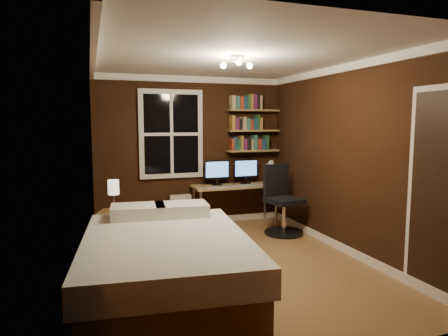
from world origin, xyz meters
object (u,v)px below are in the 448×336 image
object	(u,v)px
bedside_lamp	(114,196)
monitor_right	(246,172)
radiator	(180,211)
desk_lamp	(269,171)
desk	(235,188)
nightstand	(115,229)
office_chair	(282,207)
monitor_left	(217,173)
bed	(166,262)

from	to	relation	value
bedside_lamp	monitor_right	size ratio (longest dim) A/B	0.99
radiator	desk_lamp	distance (m)	1.65
bedside_lamp	desk_lamp	bearing A→B (deg)	11.75
monitor_right	desk	bearing A→B (deg)	-161.83
nightstand	bedside_lamp	world-z (taller)	bedside_lamp
bedside_lamp	nightstand	bearing A→B (deg)	0.00
nightstand	office_chair	bearing A→B (deg)	14.71
nightstand	radiator	xyz separation A→B (m)	(1.12, 0.84, 0.01)
monitor_left	bedside_lamp	bearing A→B (deg)	-157.22
nightstand	bedside_lamp	size ratio (longest dim) A/B	1.19
monitor_right	office_chair	distance (m)	0.99
radiator	monitor_left	world-z (taller)	monitor_left
radiator	desk	xyz separation A→B (m)	(0.91, -0.19, 0.36)
bedside_lamp	office_chair	distance (m)	2.56
monitor_left	monitor_right	bearing A→B (deg)	0.00
radiator	office_chair	xyz separation A→B (m)	(1.42, -0.94, 0.15)
desk_lamp	office_chair	world-z (taller)	desk_lamp
bedside_lamp	office_chair	size ratio (longest dim) A/B	0.40
radiator	desk	world-z (taller)	desk
desk	monitor_right	world-z (taller)	monitor_right
monitor_right	bed	bearing A→B (deg)	-127.15
radiator	monitor_right	distance (m)	1.30
monitor_right	nightstand	bearing A→B (deg)	-162.11
bedside_lamp	office_chair	world-z (taller)	office_chair
nightstand	office_chair	size ratio (longest dim) A/B	0.48
nightstand	desk_lamp	bearing A→B (deg)	28.58
bedside_lamp	desk	world-z (taller)	bedside_lamp
nightstand	monitor_right	size ratio (longest dim) A/B	1.18
desk	desk_lamp	xyz separation A→B (m)	(0.58, -0.11, 0.28)
monitor_left	office_chair	distance (m)	1.25
desk_lamp	monitor_left	bearing A→B (deg)	168.31
monitor_right	office_chair	bearing A→B (deg)	-70.51
desk_lamp	desk	bearing A→B (deg)	169.31
radiator	monitor_right	world-z (taller)	monitor_right
nightstand	office_chair	world-z (taller)	office_chair
desk	office_chair	size ratio (longest dim) A/B	1.34
desk	monitor_right	bearing A→B (deg)	18.17
radiator	office_chair	size ratio (longest dim) A/B	0.50
desk_lamp	bed	bearing A→B (deg)	-134.43
bed	desk_lamp	distance (m)	3.20
desk	monitor_right	size ratio (longest dim) A/B	3.28
bed	office_chair	distance (m)	2.67
desk	office_chair	world-z (taller)	office_chair
monitor_right	desk_lamp	world-z (taller)	desk_lamp
monitor_left	desk_lamp	xyz separation A→B (m)	(0.88, -0.18, 0.01)
bedside_lamp	office_chair	bearing A→B (deg)	-2.12
bed	nightstand	size ratio (longest dim) A/B	4.60
office_chair	desk_lamp	bearing A→B (deg)	71.30
monitor_left	office_chair	xyz separation A→B (m)	(0.81, -0.82, -0.48)
desk_lamp	office_chair	xyz separation A→B (m)	(-0.07, -0.64, -0.48)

